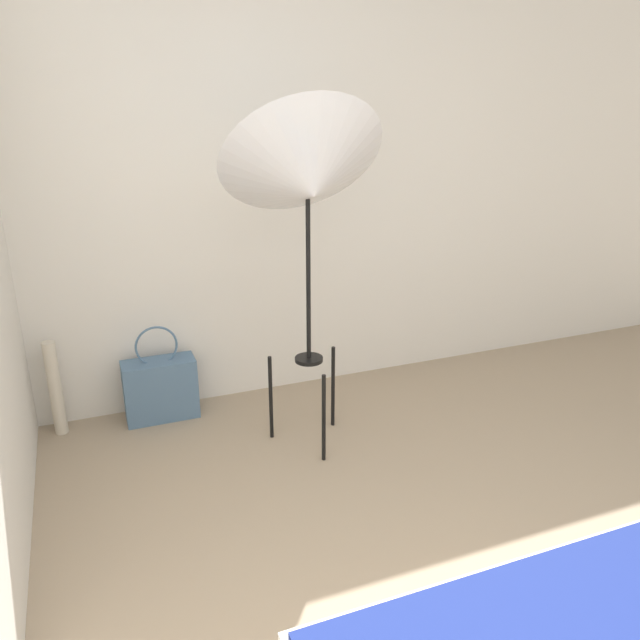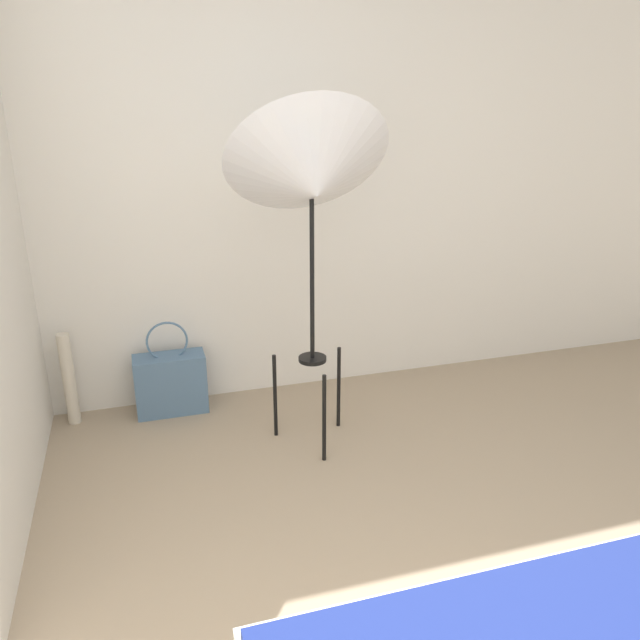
% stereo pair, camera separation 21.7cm
% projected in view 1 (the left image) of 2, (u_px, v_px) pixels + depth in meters
% --- Properties ---
extents(wall_back, '(8.00, 0.05, 2.60)m').
position_uv_depth(wall_back, '(245.00, 173.00, 3.39)').
color(wall_back, silver).
rests_on(wall_back, ground_plane).
extents(photo_umbrella, '(0.78, 0.70, 1.72)m').
position_uv_depth(photo_umbrella, '(308.00, 178.00, 2.81)').
color(photo_umbrella, black).
rests_on(photo_umbrella, ground_plane).
extents(tote_bag, '(0.39, 0.17, 0.54)m').
position_uv_depth(tote_bag, '(161.00, 388.00, 3.44)').
color(tote_bag, slate).
rests_on(tote_bag, ground_plane).
extents(paper_roll, '(0.07, 0.07, 0.52)m').
position_uv_depth(paper_roll, '(55.00, 388.00, 3.25)').
color(paper_roll, beige).
rests_on(paper_roll, ground_plane).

